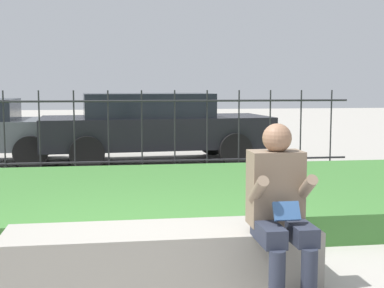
# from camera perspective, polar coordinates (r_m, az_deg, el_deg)

# --- Properties ---
(ground_plane) EXTENTS (60.00, 60.00, 0.00)m
(ground_plane) POSITION_cam_1_polar(r_m,az_deg,el_deg) (4.18, -5.56, -14.73)
(ground_plane) COLOR #A8A399
(stone_bench) EXTENTS (2.33, 0.60, 0.43)m
(stone_bench) POSITION_cam_1_polar(r_m,az_deg,el_deg) (4.12, -3.19, -12.20)
(stone_bench) COLOR gray
(stone_bench) RESTS_ON ground_plane
(person_seated_reader) EXTENTS (0.42, 0.73, 1.23)m
(person_seated_reader) POSITION_cam_1_polar(r_m,az_deg,el_deg) (3.84, 9.35, -6.34)
(person_seated_reader) COLOR black
(person_seated_reader) RESTS_ON ground_plane
(grass_berm) EXTENTS (9.40, 3.48, 0.29)m
(grass_berm) POSITION_cam_1_polar(r_m,az_deg,el_deg) (6.48, -6.64, -5.78)
(grass_berm) COLOR #3D7533
(grass_berm) RESTS_ON ground_plane
(iron_fence) EXTENTS (7.40, 0.03, 1.42)m
(iron_fence) POSITION_cam_1_polar(r_m,az_deg,el_deg) (8.56, -7.13, 1.18)
(iron_fence) COLOR #232326
(iron_fence) RESTS_ON ground_plane
(car_parked_center) EXTENTS (4.48, 2.14, 1.34)m
(car_parked_center) POSITION_cam_1_polar(r_m,az_deg,el_deg) (10.45, -4.10, 2.00)
(car_parked_center) COLOR black
(car_parked_center) RESTS_ON ground_plane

